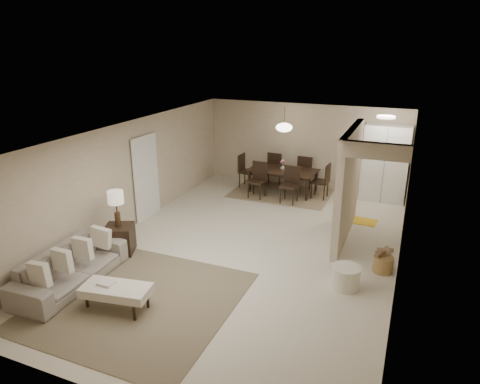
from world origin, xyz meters
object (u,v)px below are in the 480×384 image
at_px(pantry_cabinet, 385,164).
at_px(round_pouf, 346,277).
at_px(ottoman_bench, 116,291).
at_px(side_table, 120,239).
at_px(wicker_basket, 383,264).
at_px(sofa, 70,268).
at_px(dining_table, 282,181).

height_order(pantry_cabinet, round_pouf, pantry_cabinet).
xyz_separation_m(ottoman_bench, side_table, (-1.19, 1.65, -0.02)).
relative_size(side_table, wicker_basket, 1.61).
bearing_deg(wicker_basket, round_pouf, -124.27).
distance_m(pantry_cabinet, sofa, 8.33).
relative_size(pantry_cabinet, dining_table, 1.08).
height_order(side_table, dining_table, dining_table).
distance_m(side_table, wicker_basket, 5.31).
bearing_deg(round_pouf, dining_table, 119.68).
relative_size(wicker_basket, dining_table, 0.19).
xyz_separation_m(pantry_cabinet, sofa, (-4.80, -6.77, -0.72)).
distance_m(sofa, dining_table, 6.64).
height_order(pantry_cabinet, sofa, pantry_cabinet).
distance_m(pantry_cabinet, ottoman_bench, 7.95).
relative_size(sofa, dining_table, 1.16).
height_order(wicker_basket, dining_table, dining_table).
bearing_deg(round_pouf, ottoman_bench, -148.42).
height_order(ottoman_bench, dining_table, dining_table).
relative_size(round_pouf, wicker_basket, 1.39).
xyz_separation_m(sofa, ottoman_bench, (1.24, -0.30, -0.01)).
bearing_deg(wicker_basket, dining_table, 130.49).
distance_m(side_table, dining_table, 5.35).
relative_size(pantry_cabinet, wicker_basket, 5.61).
height_order(sofa, side_table, sofa).
xyz_separation_m(round_pouf, dining_table, (-2.59, 4.54, 0.14)).
bearing_deg(wicker_basket, sofa, -153.26).
distance_m(ottoman_bench, dining_table, 6.67).
xyz_separation_m(ottoman_bench, round_pouf, (3.39, 2.08, -0.12)).
bearing_deg(dining_table, sofa, -104.20).
bearing_deg(sofa, side_table, -4.28).
xyz_separation_m(pantry_cabinet, round_pouf, (-0.17, -4.99, -0.85)).
height_order(pantry_cabinet, dining_table, pantry_cabinet).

